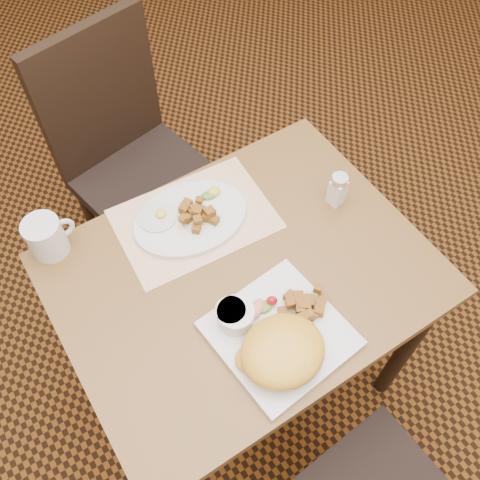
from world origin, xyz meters
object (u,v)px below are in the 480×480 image
at_px(coffee_mug, 47,237).
at_px(table, 243,293).
at_px(plate_square, 280,334).
at_px(plate_oval, 191,218).
at_px(chair_far, 130,153).
at_px(salt_shaker, 338,189).

bearing_deg(coffee_mug, table, -40.89).
xyz_separation_m(plate_square, plate_oval, (-0.01, 0.39, 0.00)).
relative_size(chair_far, salt_shaker, 9.70).
bearing_deg(table, salt_shaker, 8.99).
distance_m(plate_square, salt_shaker, 0.42).
bearing_deg(salt_shaker, coffee_mug, 158.91).
height_order(chair_far, plate_oval, chair_far).
height_order(table, salt_shaker, salt_shaker).
bearing_deg(chair_far, table, 79.22).
distance_m(table, plate_square, 0.22).
height_order(salt_shaker, coffee_mug, coffee_mug).
distance_m(salt_shaker, coffee_mug, 0.75).
height_order(plate_oval, coffee_mug, coffee_mug).
distance_m(plate_oval, coffee_mug, 0.36).
bearing_deg(coffee_mug, salt_shaker, -21.09).
height_order(chair_far, salt_shaker, chair_far).
xyz_separation_m(chair_far, plate_oval, (-0.03, -0.50, 0.22)).
distance_m(table, chair_far, 0.71).
bearing_deg(chair_far, plate_square, 77.72).
relative_size(plate_oval, salt_shaker, 3.05).
bearing_deg(plate_oval, chair_far, 86.90).
relative_size(plate_square, salt_shaker, 2.80).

